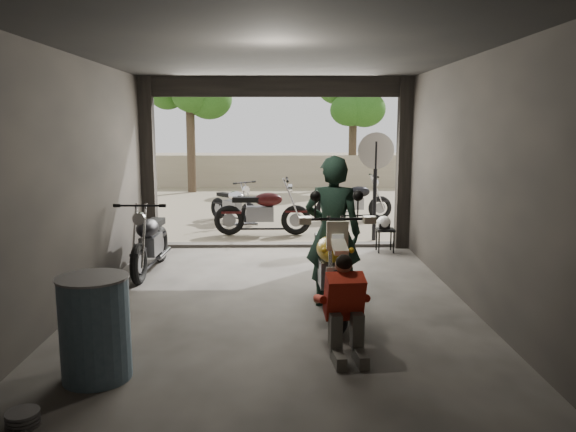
{
  "coord_description": "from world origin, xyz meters",
  "views": [
    {
      "loc": [
        0.06,
        -7.09,
        2.34
      ],
      "look_at": [
        0.17,
        0.6,
        1.09
      ],
      "focal_mm": 35.0,
      "sensor_mm": 36.0,
      "label": 1
    }
  ],
  "objects_px": {
    "outside_bike_a": "(233,201)",
    "oil_drum": "(95,330)",
    "outside_bike_b": "(263,207)",
    "outside_bike_c": "(354,198)",
    "mechanic": "(346,311)",
    "left_bike": "(150,236)",
    "stool": "(385,233)",
    "helmet": "(384,222)",
    "main_bike": "(330,260)",
    "rider": "(333,233)",
    "sign_post": "(375,169)"
  },
  "relations": [
    {
      "from": "outside_bike_a",
      "to": "oil_drum",
      "type": "distance_m",
      "value": 8.53
    },
    {
      "from": "outside_bike_a",
      "to": "outside_bike_b",
      "type": "xyz_separation_m",
      "value": [
        0.76,
        -1.63,
        0.1
      ]
    },
    {
      "from": "outside_bike_c",
      "to": "mechanic",
      "type": "height_order",
      "value": "outside_bike_c"
    },
    {
      "from": "left_bike",
      "to": "outside_bike_a",
      "type": "relative_size",
      "value": 1.16
    },
    {
      "from": "stool",
      "to": "helmet",
      "type": "xyz_separation_m",
      "value": [
        -0.03,
        -0.02,
        0.19
      ]
    },
    {
      "from": "main_bike",
      "to": "stool",
      "type": "distance_m",
      "value": 3.54
    },
    {
      "from": "outside_bike_c",
      "to": "oil_drum",
      "type": "xyz_separation_m",
      "value": [
        -3.53,
        -8.68,
        -0.07
      ]
    },
    {
      "from": "outside_bike_b",
      "to": "rider",
      "type": "distance_m",
      "value": 4.92
    },
    {
      "from": "outside_bike_a",
      "to": "stool",
      "type": "distance_m",
      "value": 4.54
    },
    {
      "from": "outside_bike_b",
      "to": "rider",
      "type": "height_order",
      "value": "rider"
    },
    {
      "from": "left_bike",
      "to": "outside_bike_a",
      "type": "distance_m",
      "value": 4.78
    },
    {
      "from": "outside_bike_a",
      "to": "helmet",
      "type": "xyz_separation_m",
      "value": [
        3.03,
        -3.36,
        0.07
      ]
    },
    {
      "from": "outside_bike_c",
      "to": "stool",
      "type": "xyz_separation_m",
      "value": [
        0.11,
        -3.52,
        -0.18
      ]
    },
    {
      "from": "oil_drum",
      "to": "outside_bike_c",
      "type": "bearing_deg",
      "value": 67.9
    },
    {
      "from": "outside_bike_c",
      "to": "oil_drum",
      "type": "relative_size",
      "value": 1.7
    },
    {
      "from": "outside_bike_c",
      "to": "helmet",
      "type": "relative_size",
      "value": 6.19
    },
    {
      "from": "rider",
      "to": "helmet",
      "type": "bearing_deg",
      "value": -100.47
    },
    {
      "from": "main_bike",
      "to": "outside_bike_a",
      "type": "distance_m",
      "value": 6.84
    },
    {
      "from": "outside_bike_b",
      "to": "main_bike",
      "type": "bearing_deg",
      "value": -169.24
    },
    {
      "from": "outside_bike_a",
      "to": "left_bike",
      "type": "bearing_deg",
      "value": -144.78
    },
    {
      "from": "oil_drum",
      "to": "sign_post",
      "type": "xyz_separation_m",
      "value": [
        3.62,
        6.29,
        0.97
      ]
    },
    {
      "from": "outside_bike_a",
      "to": "sign_post",
      "type": "relative_size",
      "value": 0.69
    },
    {
      "from": "stool",
      "to": "helmet",
      "type": "relative_size",
      "value": 1.68
    },
    {
      "from": "rider",
      "to": "stool",
      "type": "relative_size",
      "value": 4.35
    },
    {
      "from": "helmet",
      "to": "outside_bike_b",
      "type": "bearing_deg",
      "value": 117.98
    },
    {
      "from": "main_bike",
      "to": "outside_bike_b",
      "type": "relative_size",
      "value": 1.11
    },
    {
      "from": "main_bike",
      "to": "outside_bike_a",
      "type": "bearing_deg",
      "value": 102.44
    },
    {
      "from": "outside_bike_b",
      "to": "oil_drum",
      "type": "bearing_deg",
      "value": 168.61
    },
    {
      "from": "outside_bike_a",
      "to": "helmet",
      "type": "relative_size",
      "value": 5.6
    },
    {
      "from": "stool",
      "to": "helmet",
      "type": "height_order",
      "value": "helmet"
    },
    {
      "from": "main_bike",
      "to": "sign_post",
      "type": "height_order",
      "value": "sign_post"
    },
    {
      "from": "left_bike",
      "to": "oil_drum",
      "type": "height_order",
      "value": "left_bike"
    },
    {
      "from": "sign_post",
      "to": "helmet",
      "type": "bearing_deg",
      "value": -79.94
    },
    {
      "from": "outside_bike_c",
      "to": "outside_bike_b",
      "type": "bearing_deg",
      "value": 122.75
    },
    {
      "from": "main_bike",
      "to": "mechanic",
      "type": "xyz_separation_m",
      "value": [
        0.04,
        -1.46,
        -0.16
      ]
    },
    {
      "from": "stool",
      "to": "oil_drum",
      "type": "distance_m",
      "value": 6.32
    },
    {
      "from": "left_bike",
      "to": "oil_drum",
      "type": "distance_m",
      "value": 3.84
    },
    {
      "from": "main_bike",
      "to": "outside_bike_b",
      "type": "height_order",
      "value": "main_bike"
    },
    {
      "from": "main_bike",
      "to": "stool",
      "type": "height_order",
      "value": "main_bike"
    },
    {
      "from": "left_bike",
      "to": "rider",
      "type": "distance_m",
      "value": 3.27
    },
    {
      "from": "stool",
      "to": "outside_bike_b",
      "type": "bearing_deg",
      "value": 143.41
    },
    {
      "from": "mechanic",
      "to": "stool",
      "type": "distance_m",
      "value": 4.9
    },
    {
      "from": "outside_bike_b",
      "to": "sign_post",
      "type": "relative_size",
      "value": 0.82
    },
    {
      "from": "outside_bike_b",
      "to": "sign_post",
      "type": "height_order",
      "value": "sign_post"
    },
    {
      "from": "mechanic",
      "to": "stool",
      "type": "height_order",
      "value": "mechanic"
    },
    {
      "from": "stool",
      "to": "sign_post",
      "type": "xyz_separation_m",
      "value": [
        -0.02,
        1.13,
        1.08
      ]
    },
    {
      "from": "left_bike",
      "to": "outside_bike_a",
      "type": "height_order",
      "value": "left_bike"
    },
    {
      "from": "rider",
      "to": "mechanic",
      "type": "distance_m",
      "value": 1.71
    },
    {
      "from": "rider",
      "to": "helmet",
      "type": "xyz_separation_m",
      "value": [
        1.23,
        3.07,
        -0.41
      ]
    },
    {
      "from": "outside_bike_a",
      "to": "helmet",
      "type": "distance_m",
      "value": 4.52
    }
  ]
}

